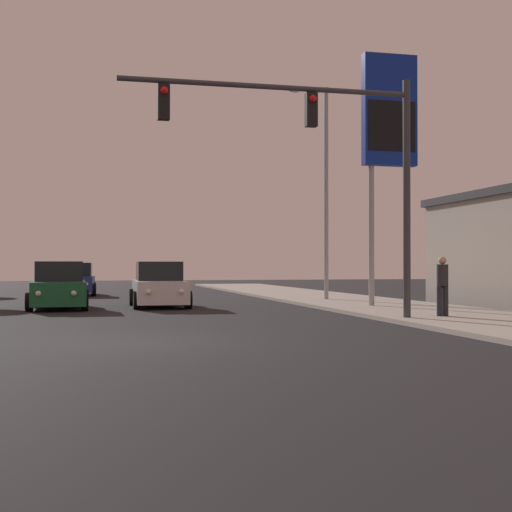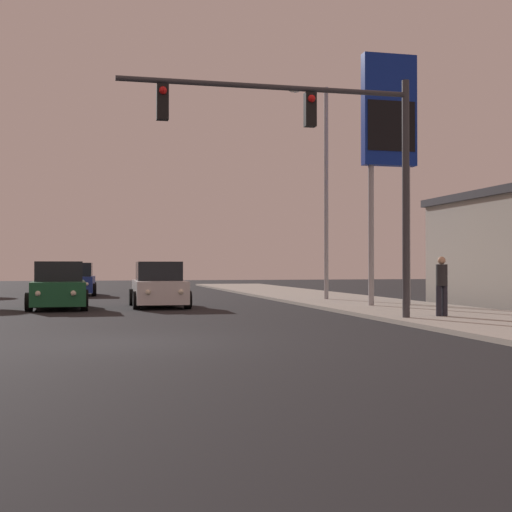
% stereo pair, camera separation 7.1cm
% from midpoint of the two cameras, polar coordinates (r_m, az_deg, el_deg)
% --- Properties ---
extents(ground_plane, '(120.00, 120.00, 0.00)m').
position_cam_midpoint_polar(ground_plane, '(14.53, -10.00, -6.83)').
color(ground_plane, black).
extents(sidewalk_right, '(5.00, 60.00, 0.12)m').
position_cam_midpoint_polar(sidewalk_right, '(26.55, 9.75, -3.95)').
color(sidewalk_right, '#9E998E').
rests_on(sidewalk_right, ground).
extents(car_white, '(2.04, 4.32, 1.68)m').
position_cam_midpoint_polar(car_white, '(26.64, -7.83, -2.43)').
color(car_white, silver).
rests_on(car_white, ground).
extents(car_green, '(2.04, 4.34, 1.68)m').
position_cam_midpoint_polar(car_green, '(26.24, -15.56, -2.43)').
color(car_green, '#195933').
rests_on(car_green, ground).
extents(car_blue, '(2.04, 4.34, 1.68)m').
position_cam_midpoint_polar(car_blue, '(37.84, -14.28, -1.92)').
color(car_blue, navy).
rests_on(car_blue, ground).
extents(traffic_light_mast, '(7.91, 0.36, 6.50)m').
position_cam_midpoint_polar(traffic_light_mast, '(19.29, 5.60, 8.85)').
color(traffic_light_mast, '#38383D').
rests_on(traffic_light_mast, sidewalk_right).
extents(street_lamp, '(1.74, 0.24, 9.00)m').
position_cam_midpoint_polar(street_lamp, '(30.50, 5.34, 5.98)').
color(street_lamp, '#99999E').
rests_on(street_lamp, sidewalk_right).
extents(gas_station_sign, '(2.00, 0.42, 9.00)m').
position_cam_midpoint_polar(gas_station_sign, '(26.43, 10.55, 10.33)').
color(gas_station_sign, '#99999E').
rests_on(gas_station_sign, sidewalk_right).
extents(pedestrian_on_sidewalk, '(0.34, 0.32, 1.67)m').
position_cam_midpoint_polar(pedestrian_on_sidewalk, '(20.63, 14.60, -2.14)').
color(pedestrian_on_sidewalk, '#23232D').
rests_on(pedestrian_on_sidewalk, sidewalk_right).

